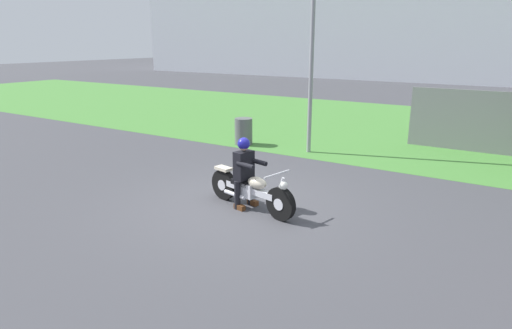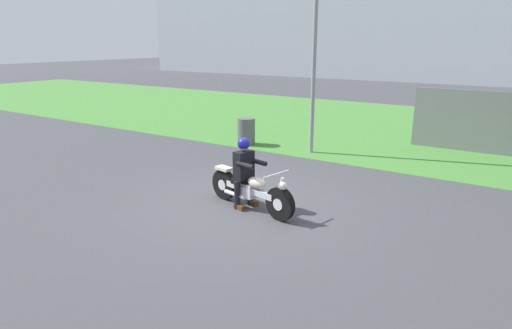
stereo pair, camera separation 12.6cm
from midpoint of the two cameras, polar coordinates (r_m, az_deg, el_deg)
ground at (r=8.77m, az=-2.45°, el=-5.28°), size 120.00×120.00×0.00m
grass_verge at (r=17.59m, az=16.36°, el=4.85°), size 60.00×12.00×0.01m
motorcycle_lead at (r=8.43m, az=-1.14°, el=-3.36°), size 2.16×0.78×0.87m
rider_lead at (r=8.42m, az=-1.94°, el=-0.35°), size 0.62×0.54×1.39m
streetlight_pole at (r=12.56m, az=7.63°, el=18.53°), size 0.96×0.20×6.10m
trash_can at (r=13.77m, az=-1.90°, el=4.34°), size 0.55×0.55×0.83m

